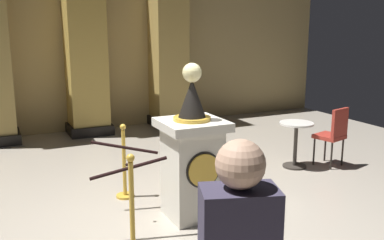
# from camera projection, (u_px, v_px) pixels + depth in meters

# --- Properties ---
(ground_plane) EXTENTS (12.05, 12.05, 0.00)m
(ground_plane) POSITION_uv_depth(u_px,v_px,m) (177.00, 220.00, 5.09)
(ground_plane) COLOR #9E9384
(back_wall) EXTENTS (12.05, 0.16, 3.41)m
(back_wall) POSITION_uv_depth(u_px,v_px,m) (81.00, 51.00, 9.25)
(back_wall) COLOR tan
(back_wall) RESTS_ON ground_plane
(pedestal_clock) EXTENTS (0.72, 0.72, 1.82)m
(pedestal_clock) POSITION_uv_depth(u_px,v_px,m) (192.00, 158.00, 5.06)
(pedestal_clock) COLOR beige
(pedestal_clock) RESTS_ON ground_plane
(stanchion_near) EXTENTS (0.24, 0.24, 0.99)m
(stanchion_near) POSITION_uv_depth(u_px,v_px,m) (124.00, 172.00, 5.71)
(stanchion_near) COLOR gold
(stanchion_near) RESTS_ON ground_plane
(stanchion_far) EXTENTS (0.24, 0.24, 1.06)m
(stanchion_far) POSITION_uv_depth(u_px,v_px,m) (132.00, 222.00, 4.19)
(stanchion_far) COLOR gold
(stanchion_far) RESTS_ON ground_plane
(velvet_rope) EXTENTS (0.98, 1.00, 0.22)m
(velvet_rope) POSITION_uv_depth(u_px,v_px,m) (127.00, 157.00, 4.86)
(velvet_rope) COLOR black
(column_right) EXTENTS (0.87, 0.87, 3.27)m
(column_right) POSITION_uv_depth(u_px,v_px,m) (168.00, 53.00, 9.67)
(column_right) COLOR black
(column_right) RESTS_ON ground_plane
(column_centre_rear) EXTENTS (0.91, 0.91, 3.27)m
(column_centre_rear) POSITION_uv_depth(u_px,v_px,m) (85.00, 56.00, 8.90)
(column_centre_rear) COLOR black
(column_centre_rear) RESTS_ON ground_plane
(cafe_table) EXTENTS (0.54, 0.54, 0.73)m
(cafe_table) POSITION_uv_depth(u_px,v_px,m) (296.00, 139.00, 6.91)
(cafe_table) COLOR #332D28
(cafe_table) RESTS_ON ground_plane
(cafe_chair_red) EXTENTS (0.49, 0.49, 0.96)m
(cafe_chair_red) POSITION_uv_depth(u_px,v_px,m) (334.00, 132.00, 6.93)
(cafe_chair_red) COLOR black
(cafe_chair_red) RESTS_ON ground_plane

